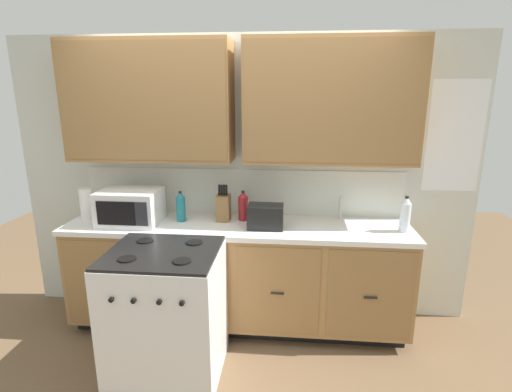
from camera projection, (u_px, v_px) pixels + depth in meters
ground_plane at (233, 345)px, 3.17m from camera, size 8.00×8.00×0.00m
wall_unit at (240, 132)px, 3.22m from camera, size 3.99×0.40×2.44m
counter_run at (238, 274)px, 3.33m from camera, size 2.82×0.64×0.93m
stove_range at (167, 313)px, 2.77m from camera, size 0.76×0.68×0.95m
microwave at (130, 207)px, 3.20m from camera, size 0.48×0.37×0.28m
toaster at (266, 216)px, 3.10m from camera, size 0.28×0.18×0.19m
knife_block at (223, 207)px, 3.28m from camera, size 0.11×0.14×0.31m
sink_faucet at (340, 208)px, 3.32m from camera, size 0.02×0.02×0.20m
paper_towel_roll at (87, 203)px, 3.35m from camera, size 0.12×0.12×0.26m
bottle_clear at (405, 215)px, 3.01m from camera, size 0.08×0.08×0.28m
bottle_red at (243, 206)px, 3.29m from camera, size 0.08×0.08×0.25m
bottle_teal at (181, 207)px, 3.26m from camera, size 0.08×0.08×0.26m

